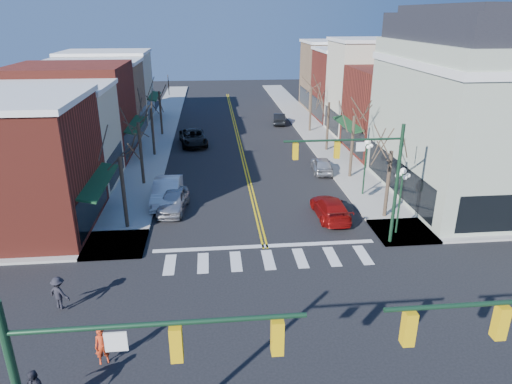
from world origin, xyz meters
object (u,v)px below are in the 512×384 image
object	(u,v)px
pedestrian_dark_b	(59,293)
lamppost_corner	(401,190)
car_right_far	(279,119)
victorian_corner	(487,106)
car_left_near	(173,201)
pedestrian_red_a	(102,346)
car_right_mid	(322,165)
car_left_mid	(167,191)
lamppost_midblock	(366,158)
car_left_far	(193,137)
car_right_near	(330,208)

from	to	relation	value
pedestrian_dark_b	lamppost_corner	bearing A→B (deg)	-134.42
car_right_far	victorian_corner	bearing A→B (deg)	121.79
car_left_near	pedestrian_red_a	size ratio (longest dim) A/B	2.76
car_right_mid	pedestrian_red_a	xyz separation A→B (m)	(-13.70, -21.89, 0.26)
lamppost_corner	car_left_mid	world-z (taller)	lamppost_corner
lamppost_midblock	car_right_far	world-z (taller)	lamppost_midblock
victorian_corner	car_left_near	distance (m)	22.96
lamppost_corner	car_left_far	size ratio (longest dim) A/B	0.77
car_left_near	car_right_mid	world-z (taller)	car_left_near
victorian_corner	pedestrian_dark_b	world-z (taller)	victorian_corner
car_left_mid	lamppost_corner	bearing A→B (deg)	-22.57
lamppost_corner	car_right_near	bearing A→B (deg)	139.58
lamppost_midblock	car_right_near	xyz separation A→B (m)	(-3.40, -3.60, -2.27)
car_right_near	car_right_far	size ratio (longest dim) A/B	1.18
lamppost_corner	pedestrian_dark_b	xyz separation A→B (m)	(-18.20, -5.97, -2.01)
lamppost_corner	lamppost_midblock	xyz separation A→B (m)	(0.00, 6.50, 0.00)
car_left_far	car_right_far	xyz separation A→B (m)	(10.27, 8.62, -0.11)
car_left_mid	pedestrian_dark_b	size ratio (longest dim) A/B	3.27
pedestrian_dark_b	car_left_far	bearing A→B (deg)	-73.06
car_left_mid	lamppost_midblock	bearing A→B (deg)	1.66
car_right_near	car_right_far	xyz separation A→B (m)	(0.67, 27.85, -0.03)
lamppost_corner	car_left_near	distance (m)	14.92
pedestrian_dark_b	car_right_far	bearing A→B (deg)	-85.43
car_left_mid	car_right_far	bearing A→B (deg)	66.16
lamppost_corner	pedestrian_red_a	size ratio (longest dim) A/B	2.77
car_left_near	pedestrian_dark_b	world-z (taller)	pedestrian_dark_b
car_left_near	car_left_mid	distance (m)	1.63
car_left_mid	car_right_far	distance (m)	26.85
victorian_corner	pedestrian_red_a	world-z (taller)	victorian_corner
victorian_corner	car_right_far	bearing A→B (deg)	114.02
car_left_far	pedestrian_dark_b	world-z (taller)	pedestrian_dark_b
pedestrian_red_a	car_right_near	bearing A→B (deg)	27.41
victorian_corner	car_right_near	world-z (taller)	victorian_corner
victorian_corner	car_left_far	world-z (taller)	victorian_corner
pedestrian_red_a	lamppost_corner	bearing A→B (deg)	13.32
car_right_far	pedestrian_dark_b	bearing A→B (deg)	74.92
lamppost_corner	car_right_mid	bearing A→B (deg)	98.44
victorian_corner	pedestrian_dark_b	distance (m)	29.63
car_left_near	car_right_near	bearing A→B (deg)	-4.30
car_right_far	car_left_near	bearing A→B (deg)	74.35
lamppost_midblock	pedestrian_red_a	world-z (taller)	lamppost_midblock
lamppost_corner	pedestrian_dark_b	size ratio (longest dim) A/B	2.71
car_left_far	victorian_corner	bearing A→B (deg)	-44.68
victorian_corner	lamppost_corner	bearing A→B (deg)	-144.14
car_left_far	car_right_near	distance (m)	21.50
car_left_near	car_right_mid	xyz separation A→B (m)	(12.06, 7.08, -0.06)
victorian_corner	car_left_near	xyz separation A→B (m)	(-22.16, -0.95, -5.92)
victorian_corner	car_right_mid	xyz separation A→B (m)	(-10.10, 6.13, -5.99)
victorian_corner	car_left_far	distance (m)	27.36
car_right_far	pedestrian_red_a	world-z (taller)	pedestrian_red_a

